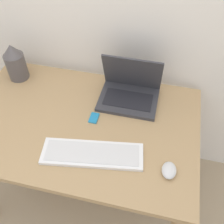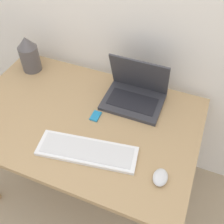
{
  "view_description": "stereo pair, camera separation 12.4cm",
  "coord_description": "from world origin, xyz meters",
  "px_view_note": "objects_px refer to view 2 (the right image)",
  "views": [
    {
      "loc": [
        0.36,
        -0.42,
        1.74
      ],
      "look_at": [
        0.17,
        0.4,
        0.82
      ],
      "focal_mm": 42.0,
      "sensor_mm": 36.0,
      "label": 1
    },
    {
      "loc": [
        0.48,
        -0.38,
        1.74
      ],
      "look_at": [
        0.17,
        0.4,
        0.82
      ],
      "focal_mm": 42.0,
      "sensor_mm": 36.0,
      "label": 2
    }
  ],
  "objects_px": {
    "vase": "(29,54)",
    "mp3_player": "(96,116)",
    "laptop": "(135,92)",
    "mouse": "(160,177)",
    "keyboard": "(87,151)"
  },
  "relations": [
    {
      "from": "laptop",
      "to": "mp3_player",
      "type": "height_order",
      "value": "laptop"
    },
    {
      "from": "vase",
      "to": "mp3_player",
      "type": "height_order",
      "value": "vase"
    },
    {
      "from": "laptop",
      "to": "keyboard",
      "type": "height_order",
      "value": "laptop"
    },
    {
      "from": "mp3_player",
      "to": "keyboard",
      "type": "bearing_deg",
      "value": -75.86
    },
    {
      "from": "keyboard",
      "to": "vase",
      "type": "xyz_separation_m",
      "value": [
        -0.58,
        0.43,
        0.1
      ]
    },
    {
      "from": "keyboard",
      "to": "mp3_player",
      "type": "bearing_deg",
      "value": 104.14
    },
    {
      "from": "mouse",
      "to": "mp3_player",
      "type": "bearing_deg",
      "value": 150.73
    },
    {
      "from": "laptop",
      "to": "mp3_player",
      "type": "xyz_separation_m",
      "value": [
        -0.15,
        -0.2,
        -0.05
      ]
    },
    {
      "from": "laptop",
      "to": "vase",
      "type": "distance_m",
      "value": 0.68
    },
    {
      "from": "vase",
      "to": "mp3_player",
      "type": "relative_size",
      "value": 3.32
    },
    {
      "from": "vase",
      "to": "keyboard",
      "type": "bearing_deg",
      "value": -36.8
    },
    {
      "from": "laptop",
      "to": "keyboard",
      "type": "distance_m",
      "value": 0.42
    },
    {
      "from": "vase",
      "to": "mp3_player",
      "type": "xyz_separation_m",
      "value": [
        0.53,
        -0.22,
        -0.1
      ]
    },
    {
      "from": "laptop",
      "to": "keyboard",
      "type": "xyz_separation_m",
      "value": [
        -0.09,
        -0.41,
        -0.04
      ]
    },
    {
      "from": "laptop",
      "to": "mouse",
      "type": "distance_m",
      "value": 0.49
    }
  ]
}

